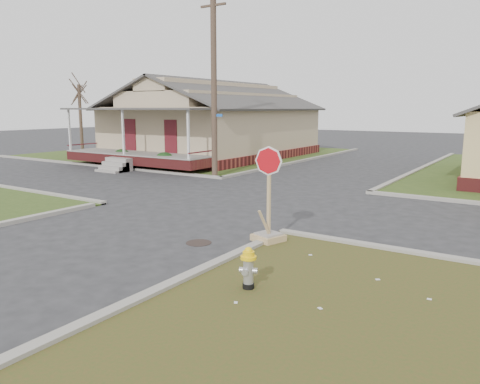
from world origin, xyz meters
The scene contains 11 objects.
ground centered at (0.00, 0.00, 0.00)m, with size 120.00×120.00×0.00m, color #28282A.
verge_far_left centered at (-13.00, 18.00, 0.03)m, with size 19.00×19.00×0.05m, color #304518.
curbs centered at (0.00, 5.00, 0.00)m, with size 80.00×40.00×0.12m, color gray, non-canonical shape.
manhole centered at (2.20, -0.50, 0.01)m, with size 0.64×0.64×0.01m, color black.
corner_house centered at (-10.00, 16.68, 2.28)m, with size 10.10×15.50×5.30m.
utility_pole centered at (-4.20, 8.90, 4.66)m, with size 1.80×0.28×9.00m.
tree_far_left centered at (-18.00, 12.00, 2.50)m, with size 0.22×0.22×4.90m, color #3F3124.
fire_hydrant centered at (4.90, -2.45, 0.48)m, with size 0.30×0.30×0.79m.
stop_sign centered at (3.64, 0.48, 0.56)m, with size 0.67×0.66×2.38m.
hedge_left centered at (-11.41, 9.59, 0.55)m, with size 1.30×1.06×0.99m, color #143413.
hedge_right centered at (-7.79, 9.25, 0.55)m, with size 1.32×1.08×1.01m, color #143413.
Camera 1 is at (9.26, -9.39, 3.33)m, focal length 35.00 mm.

